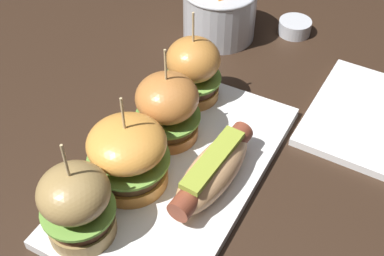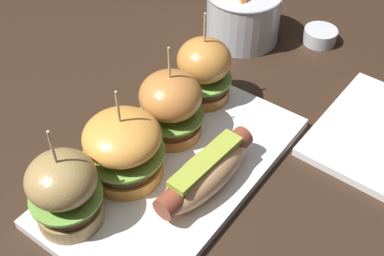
% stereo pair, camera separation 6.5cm
% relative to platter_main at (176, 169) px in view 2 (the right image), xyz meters
% --- Properties ---
extents(ground_plane, '(3.00, 3.00, 0.00)m').
position_rel_platter_main_xyz_m(ground_plane, '(0.00, 0.00, -0.01)').
color(ground_plane, black).
extents(platter_main, '(0.37, 0.20, 0.01)m').
position_rel_platter_main_xyz_m(platter_main, '(0.00, 0.00, 0.00)').
color(platter_main, white).
rests_on(platter_main, ground).
extents(hot_dog, '(0.16, 0.06, 0.05)m').
position_rel_platter_main_xyz_m(hot_dog, '(-0.01, -0.05, 0.03)').
color(hot_dog, tan).
rests_on(hot_dog, platter_main).
extents(slider_far_left, '(0.08, 0.08, 0.14)m').
position_rel_platter_main_xyz_m(slider_far_left, '(-0.14, 0.05, 0.06)').
color(slider_far_left, '#997B47').
rests_on(slider_far_left, platter_main).
extents(slider_center_left, '(0.10, 0.10, 0.14)m').
position_rel_platter_main_xyz_m(slider_center_left, '(-0.05, 0.04, 0.05)').
color(slider_center_left, gold).
rests_on(slider_center_left, platter_main).
extents(slider_center_right, '(0.09, 0.09, 0.14)m').
position_rel_platter_main_xyz_m(slider_center_right, '(0.05, 0.04, 0.06)').
color(slider_center_right, '#B77035').
rests_on(slider_center_right, platter_main).
extents(slider_far_right, '(0.08, 0.08, 0.14)m').
position_rel_platter_main_xyz_m(slider_far_right, '(0.14, 0.05, 0.06)').
color(slider_far_right, '#BC7935').
rests_on(slider_far_right, platter_main).
extents(fries_bucket, '(0.13, 0.13, 0.14)m').
position_rel_platter_main_xyz_m(fries_bucket, '(0.32, 0.10, 0.04)').
color(fries_bucket, '#B7BABF').
rests_on(fries_bucket, ground).
extents(sauce_ramekin, '(0.06, 0.06, 0.03)m').
position_rel_platter_main_xyz_m(sauce_ramekin, '(0.39, -0.02, 0.01)').
color(sauce_ramekin, '#B7BABF').
rests_on(sauce_ramekin, ground).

